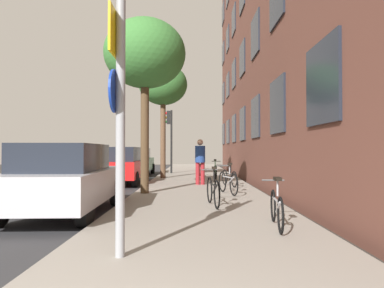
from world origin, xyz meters
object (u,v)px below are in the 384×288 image
object	(u,v)px
tree_far	(162,86)
bicycle_2	(227,182)
traffic_light	(169,130)
bicycle_0	(276,208)
car_0	(65,178)
car_1	(120,165)
tree_near	(144,55)
bicycle_1	(212,190)
sign_post	(118,101)
bicycle_4	(214,172)
bicycle_3	(228,177)
bicycle_5	(198,170)
pedestrian_0	(199,159)
car_2	(136,161)

from	to	relation	value
tree_far	bicycle_2	bearing A→B (deg)	-68.06
traffic_light	bicycle_0	xyz separation A→B (m)	(2.85, -14.93, -2.26)
car_0	car_1	world-z (taller)	same
tree_near	bicycle_1	bearing A→B (deg)	-51.83
sign_post	car_1	xyz separation A→B (m)	(-2.17, 10.72, -1.28)
traffic_light	bicycle_4	world-z (taller)	traffic_light
tree_far	bicycle_2	xyz separation A→B (m)	(2.58, -6.41, -4.24)
tree_near	tree_far	xyz separation A→B (m)	(0.07, 6.22, 0.17)
sign_post	bicycle_4	xyz separation A→B (m)	(2.00, 11.31, -1.62)
car_0	bicycle_3	bearing A→B (deg)	51.23
bicycle_5	car_0	distance (m)	10.70
bicycle_4	bicycle_5	distance (m)	2.49
pedestrian_0	traffic_light	bearing A→B (deg)	103.29
bicycle_0	bicycle_5	distance (m)	12.05
bicycle_5	sign_post	bearing A→B (deg)	-95.49
bicycle_0	pedestrian_0	size ratio (longest dim) A/B	0.89
bicycle_3	bicycle_5	bearing A→B (deg)	102.47
car_1	car_0	bearing A→B (deg)	-88.21
bicycle_2	car_0	bearing A→B (deg)	-143.40
tree_far	car_1	bearing A→B (deg)	-127.19
car_0	bicycle_0	bearing A→B (deg)	-22.46
bicycle_2	bicycle_5	distance (m)	7.24
sign_post	bicycle_1	world-z (taller)	sign_post
bicycle_5	car_1	size ratio (longest dim) A/B	0.41
car_2	bicycle_2	bearing A→B (deg)	-65.68
bicycle_0	car_2	xyz separation A→B (m)	(-4.81, 14.64, 0.37)
tree_far	bicycle_3	size ratio (longest dim) A/B	3.49
tree_far	car_0	distance (m)	10.27
tree_far	bicycle_5	size ratio (longest dim) A/B	3.45
bicycle_5	tree_near	bearing A→B (deg)	-105.08
bicycle_4	car_2	size ratio (longest dim) A/B	0.39
bicycle_3	car_0	xyz separation A→B (m)	(-4.32, -5.38, 0.38)
traffic_light	tree_near	bearing A→B (deg)	-90.96
bicycle_5	tree_far	bearing A→B (deg)	-156.54
tree_far	pedestrian_0	size ratio (longest dim) A/B	3.14
sign_post	tree_near	distance (m)	7.15
bicycle_4	car_2	xyz separation A→B (m)	(-4.37, 5.04, 0.34)
bicycle_2	bicycle_4	distance (m)	4.80
car_1	car_2	size ratio (longest dim) A/B	0.92
bicycle_4	pedestrian_0	world-z (taller)	pedestrian_0
bicycle_0	bicycle_4	bearing A→B (deg)	92.63
tree_far	bicycle_0	xyz separation A→B (m)	(2.95, -11.21, -4.27)
pedestrian_0	bicycle_4	bearing A→B (deg)	67.61
pedestrian_0	car_1	xyz separation A→B (m)	(-3.44, 1.19, -0.32)
tree_far	car_2	size ratio (longest dim) A/B	1.31
sign_post	bicycle_4	bearing A→B (deg)	79.96
bicycle_1	bicycle_4	bearing A→B (deg)	85.71
bicycle_5	pedestrian_0	distance (m)	4.23
bicycle_1	car_2	distance (m)	12.83
bicycle_0	bicycle_4	distance (m)	9.61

